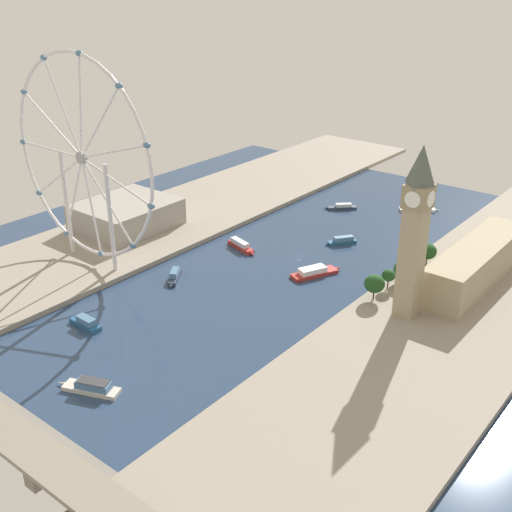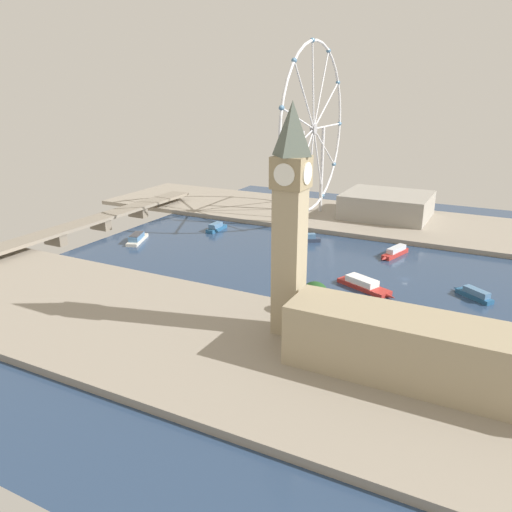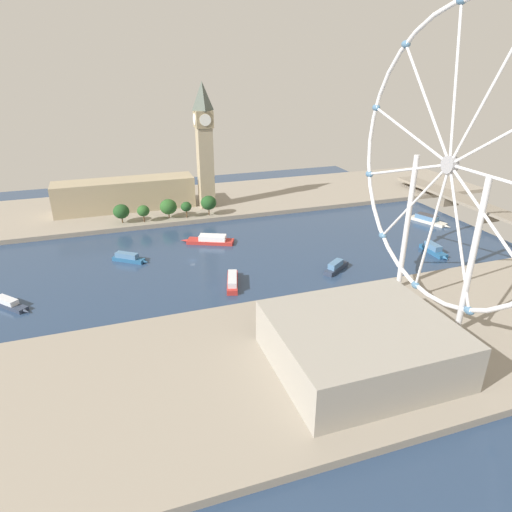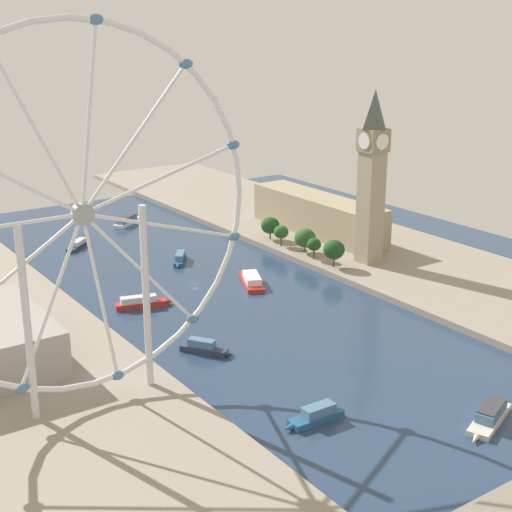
# 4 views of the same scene
# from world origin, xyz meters

# --- Properties ---
(ground_plane) EXTENTS (377.42, 377.42, 0.00)m
(ground_plane) POSITION_xyz_m (0.00, 0.00, 0.00)
(ground_plane) COLOR navy
(riverbank_left) EXTENTS (90.00, 520.00, 3.00)m
(riverbank_left) POSITION_xyz_m (-103.71, 0.00, 1.50)
(riverbank_left) COLOR gray
(riverbank_left) RESTS_ON ground_plane
(riverbank_right) EXTENTS (90.00, 520.00, 3.00)m
(riverbank_right) POSITION_xyz_m (103.71, 0.00, 1.50)
(riverbank_right) COLOR gray
(riverbank_right) RESTS_ON ground_plane
(clock_tower) EXTENTS (12.73, 12.73, 86.12)m
(clock_tower) POSITION_xyz_m (-85.24, 28.19, 47.77)
(clock_tower) COLOR tan
(clock_tower) RESTS_ON riverbank_left
(parliament_block) EXTENTS (22.00, 96.74, 21.52)m
(parliament_block) POSITION_xyz_m (-98.08, -28.17, 13.76)
(parliament_block) COLOR tan
(parliament_block) RESTS_ON riverbank_left
(tree_row_embankment) EXTENTS (14.28, 68.42, 13.79)m
(tree_row_embankment) POSITION_xyz_m (-66.80, -3.41, 11.12)
(tree_row_embankment) COLOR #513823
(tree_row_embankment) RESTS_ON riverbank_left
(ferris_wheel) EXTENTS (116.13, 3.20, 119.81)m
(ferris_wheel) POSITION_xyz_m (87.42, 85.94, 64.57)
(ferris_wheel) COLOR silver
(ferris_wheel) RESTS_ON riverbank_right
(riverside_hall) EXTENTS (51.94, 59.66, 17.11)m
(riverside_hall) POSITION_xyz_m (113.65, 37.37, 11.56)
(riverside_hall) COLOR gray
(riverside_hall) RESTS_ON riverbank_right
(river_bridge) EXTENTS (189.42, 15.79, 9.00)m
(river_bridge) POSITION_xyz_m (-0.00, 205.58, 6.97)
(river_bridge) COLOR gray
(river_bridge) RESTS_ON ground_plane
(tour_boat_0) EXTENTS (15.09, 19.85, 5.37)m
(tour_boat_0) POSITION_xyz_m (36.49, 69.66, 2.13)
(tour_boat_0) COLOR #2D384C
(tour_boat_0) RESTS_ON ground_plane
(tour_boat_1) EXTENTS (15.22, 19.25, 4.79)m
(tour_boat_1) POSITION_xyz_m (-10.31, -33.39, 2.03)
(tour_boat_1) COLOR #235684
(tour_boat_1) RESTS_ON ground_plane
(tour_boat_2) EXTENTS (28.33, 15.56, 5.39)m
(tour_boat_2) POSITION_xyz_m (-11.08, 164.67, 2.19)
(tour_boat_2) COLOR beige
(tour_boat_2) RESTS_ON ground_plane
(tour_boat_4) EXTENTS (18.94, 31.77, 5.05)m
(tour_boat_4) POSITION_xyz_m (-21.96, 15.63, 2.04)
(tour_boat_4) COLOR #B22D28
(tour_boat_4) RESTS_ON ground_plane
(tour_boat_5) EXTENTS (22.00, 5.83, 5.34)m
(tour_boat_5) POSITION_xyz_m (33.92, 133.37, 2.15)
(tour_boat_5) COLOR #235684
(tour_boat_5) RESTS_ON ground_plane
(tour_boat_6) EXTENTS (19.96, 18.95, 4.09)m
(tour_boat_6) POSITION_xyz_m (23.58, -88.08, 1.63)
(tour_boat_6) COLOR #2D384C
(tour_boat_6) RESTS_ON ground_plane
(tour_boat_7) EXTENTS (26.38, 11.24, 5.24)m
(tour_boat_7) POSITION_xyz_m (34.78, 13.16, 2.22)
(tour_boat_7) COLOR #B22D28
(tour_boat_7) RESTS_ON ground_plane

